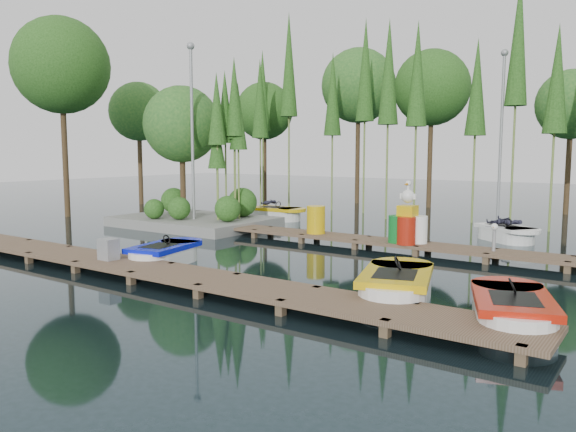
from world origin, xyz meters
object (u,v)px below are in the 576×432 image
Objects in this scene: island at (192,149)px; utility_cabinet at (108,249)px; boat_blue at (165,255)px; boat_red at (512,312)px; boat_yellow_far at (276,214)px; drum_cluster at (407,225)px; yellow_barrel at (316,220)px.

island is 12.46× the size of utility_cabinet.
boat_red is at bearing -13.63° from boat_blue.
utility_cabinet is (4.66, -7.79, -2.61)m from island.
utility_cabinet is at bearing 166.26° from boat_red.
boat_blue is 1.00× the size of boat_yellow_far.
boat_yellow_far reaches higher than utility_cabinet.
utility_cabinet is 0.28× the size of drum_cluster.
boat_red is 9.79m from yellow_barrel.
island is 7.03m from yellow_barrel.
boat_red reaches higher than boat_blue.
yellow_barrel is at bearing 64.62° from boat_blue.
island is 2.44× the size of boat_yellow_far.
island is 3.54× the size of drum_cluster.
boat_blue is at bearing 70.99° from utility_cabinet.
island reaches higher than drum_cluster.
island is 10.23m from drum_cluster.
yellow_barrel is (1.38, 5.53, 0.52)m from boat_blue.
drum_cluster reaches higher than yellow_barrel.
boat_blue is 0.90× the size of boat_red.
boat_red is 3.29× the size of yellow_barrel.
island reaches higher than utility_cabinet.
boat_blue is 2.96× the size of yellow_barrel.
boat_blue is 1.45× the size of drum_cluster.
drum_cluster is (3.36, -0.15, 0.09)m from yellow_barrel.
utility_cabinet is at bearing -120.36° from boat_blue.
yellow_barrel is at bearing 177.43° from drum_cluster.
boat_yellow_far is 1.45× the size of drum_cluster.
island is 8.68m from boat_blue.
boat_yellow_far is 2.95× the size of yellow_barrel.
utility_cabinet is at bearing -105.09° from yellow_barrel.
boat_yellow_far reaches higher than yellow_barrel.
yellow_barrel is at bearing -6.88° from island.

